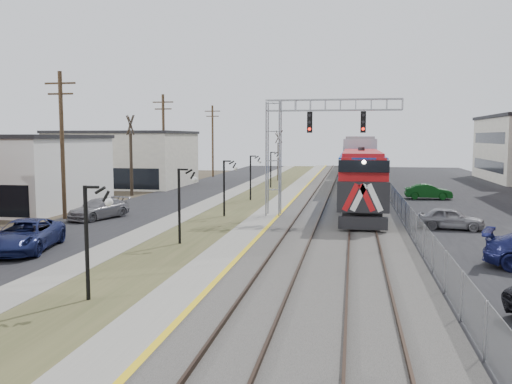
# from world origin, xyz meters

# --- Properties ---
(street_west) EXTENTS (7.00, 120.00, 0.04)m
(street_west) POSITION_xyz_m (-11.50, 35.00, 0.02)
(street_west) COLOR black
(street_west) RESTS_ON ground
(sidewalk) EXTENTS (2.00, 120.00, 0.08)m
(sidewalk) POSITION_xyz_m (-7.00, 35.00, 0.04)
(sidewalk) COLOR gray
(sidewalk) RESTS_ON ground
(grass_median) EXTENTS (4.00, 120.00, 0.06)m
(grass_median) POSITION_xyz_m (-4.00, 35.00, 0.03)
(grass_median) COLOR #3F4525
(grass_median) RESTS_ON ground
(platform) EXTENTS (2.00, 120.00, 0.24)m
(platform) POSITION_xyz_m (-1.00, 35.00, 0.12)
(platform) COLOR gray
(platform) RESTS_ON ground
(ballast_bed) EXTENTS (8.00, 120.00, 0.20)m
(ballast_bed) POSITION_xyz_m (4.00, 35.00, 0.10)
(ballast_bed) COLOR #595651
(ballast_bed) RESTS_ON ground
(parking_lot) EXTENTS (16.00, 120.00, 0.04)m
(parking_lot) POSITION_xyz_m (16.00, 35.00, 0.02)
(parking_lot) COLOR black
(parking_lot) RESTS_ON ground
(platform_edge) EXTENTS (0.24, 120.00, 0.01)m
(platform_edge) POSITION_xyz_m (-0.12, 35.00, 0.24)
(platform_edge) COLOR gold
(platform_edge) RESTS_ON platform
(track_near) EXTENTS (1.58, 120.00, 0.15)m
(track_near) POSITION_xyz_m (2.00, 35.00, 0.28)
(track_near) COLOR #2D2119
(track_near) RESTS_ON ballast_bed
(track_far) EXTENTS (1.58, 120.00, 0.15)m
(track_far) POSITION_xyz_m (5.50, 35.00, 0.28)
(track_far) COLOR #2D2119
(track_far) RESTS_ON ballast_bed
(train) EXTENTS (3.00, 85.85, 5.33)m
(train) POSITION_xyz_m (5.50, 66.92, 2.92)
(train) COLOR #123799
(train) RESTS_ON ground
(signal_gantry) EXTENTS (9.00, 1.07, 8.15)m
(signal_gantry) POSITION_xyz_m (1.22, 27.99, 5.59)
(signal_gantry) COLOR gray
(signal_gantry) RESTS_ON ground
(lampposts) EXTENTS (0.14, 62.14, 4.00)m
(lampposts) POSITION_xyz_m (-4.00, 18.29, 2.00)
(lampposts) COLOR black
(lampposts) RESTS_ON ground
(utility_poles) EXTENTS (0.28, 80.28, 10.00)m
(utility_poles) POSITION_xyz_m (-14.50, 25.00, 5.00)
(utility_poles) COLOR #4C3823
(utility_poles) RESTS_ON ground
(fence) EXTENTS (0.04, 120.00, 1.60)m
(fence) POSITION_xyz_m (8.20, 35.00, 0.80)
(fence) COLOR gray
(fence) RESTS_ON ground
(bare_trees) EXTENTS (12.30, 42.30, 5.95)m
(bare_trees) POSITION_xyz_m (-12.66, 38.91, 2.70)
(bare_trees) COLOR #382D23
(bare_trees) RESTS_ON ground
(car_lot_e) EXTENTS (4.06, 2.05, 1.32)m
(car_lot_e) POSITION_xyz_m (10.79, 25.28, 0.66)
(car_lot_e) COLOR gray
(car_lot_e) RESTS_ON ground
(car_lot_f) EXTENTS (4.10, 1.43, 1.35)m
(car_lot_f) POSITION_xyz_m (11.63, 41.68, 0.67)
(car_lot_f) COLOR #0E4614
(car_lot_f) RESTS_ON ground
(car_street_a) EXTENTS (3.63, 5.90, 1.53)m
(car_street_a) POSITION_xyz_m (-10.96, 15.01, 0.76)
(car_street_a) COLOR #171E50
(car_street_a) RESTS_ON ground
(car_street_b) EXTENTS (3.35, 5.13, 1.38)m
(car_street_b) POSITION_xyz_m (-12.21, 25.45, 0.69)
(car_street_b) COLOR gray
(car_street_b) RESTS_ON ground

